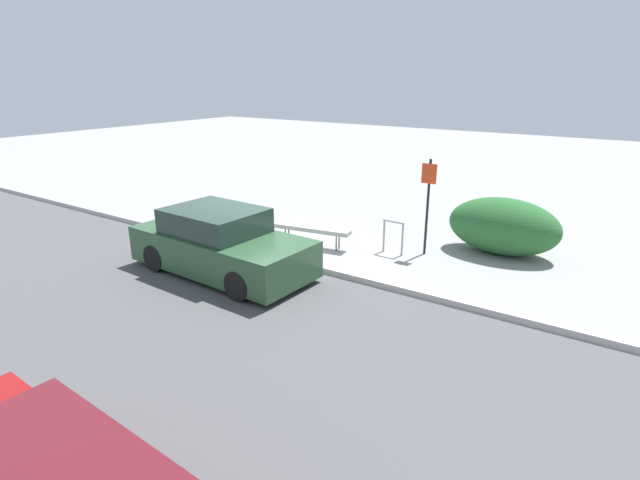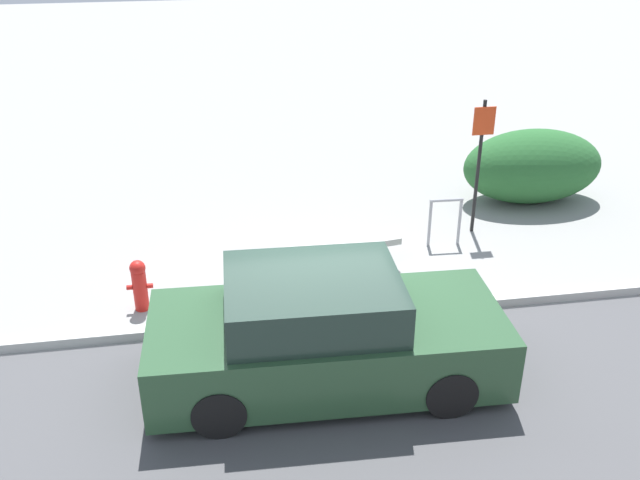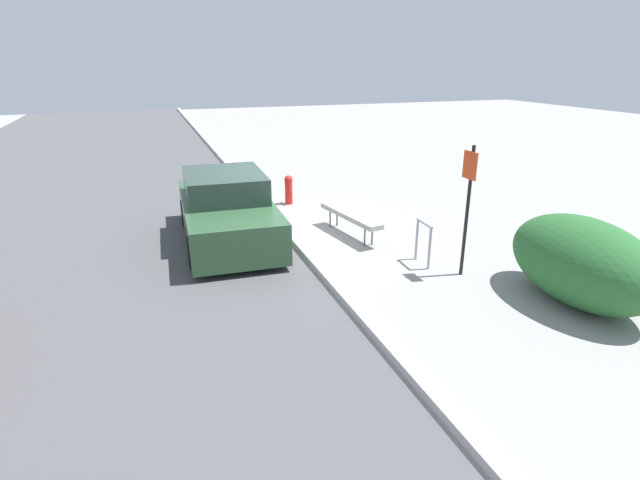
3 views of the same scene
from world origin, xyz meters
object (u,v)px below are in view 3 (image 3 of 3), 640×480
object	(u,v)px
bike_rack	(423,239)
bench	(350,216)
fire_hydrant	(289,189)
parked_car_near	(227,210)
sign_post	(468,199)

from	to	relation	value
bike_rack	bench	bearing A→B (deg)	-161.27
fire_hydrant	parked_car_near	xyz separation A→B (m)	(2.25, -1.98, 0.24)
bike_rack	fire_hydrant	size ratio (longest dim) A/B	1.08
bench	bike_rack	world-z (taller)	bike_rack
bike_rack	fire_hydrant	world-z (taller)	bike_rack
parked_car_near	bench	bearing A→B (deg)	78.33
parked_car_near	fire_hydrant	bearing A→B (deg)	140.75
sign_post	fire_hydrant	size ratio (longest dim) A/B	3.01
bike_rack	fire_hydrant	bearing A→B (deg)	-165.86
sign_post	fire_hydrant	bearing A→B (deg)	-163.53
bike_rack	parked_car_near	size ratio (longest dim) A/B	0.20
sign_post	bench	bearing A→B (deg)	-157.72
sign_post	parked_car_near	bearing A→B (deg)	-131.69
sign_post	parked_car_near	xyz separation A→B (m)	(-3.21, -3.60, -0.74)
sign_post	parked_car_near	distance (m)	4.88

